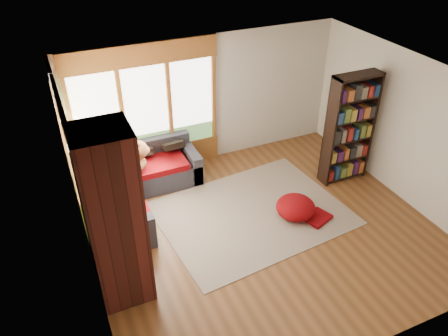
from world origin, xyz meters
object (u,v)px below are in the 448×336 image
object	(u,v)px
dog_brindle	(105,183)
pouf	(296,207)
bookshelf	(349,129)
dog_tan	(127,161)
area_rug	(252,213)
brick_chimney	(115,219)
sectional_sofa	(123,188)

from	to	relation	value
dog_brindle	pouf	bearing A→B (deg)	-112.31
bookshelf	dog_tan	world-z (taller)	bookshelf
area_rug	dog_brindle	bearing A→B (deg)	159.53
brick_chimney	bookshelf	world-z (taller)	brick_chimney
brick_chimney	bookshelf	size ratio (longest dim) A/B	1.21
sectional_sofa	dog_tan	xyz separation A→B (m)	(0.16, 0.09, 0.48)
sectional_sofa	pouf	bearing A→B (deg)	-31.15
pouf	sectional_sofa	bearing A→B (deg)	148.61
area_rug	brick_chimney	bearing A→B (deg)	-161.75
bookshelf	dog_brindle	size ratio (longest dim) A/B	2.70
pouf	dog_tan	xyz separation A→B (m)	(-2.47, 1.69, 0.59)
sectional_sofa	dog_brindle	bearing A→B (deg)	-130.47
bookshelf	pouf	distance (m)	1.83
bookshelf	dog_tan	distance (m)	4.08
sectional_sofa	area_rug	size ratio (longest dim) A/B	0.70
dog_tan	dog_brindle	distance (m)	0.69
dog_tan	bookshelf	bearing A→B (deg)	-30.48
sectional_sofa	bookshelf	distance (m)	4.27
sectional_sofa	pouf	xyz separation A→B (m)	(2.63, -1.60, -0.11)
area_rug	pouf	distance (m)	0.77
sectional_sofa	dog_brindle	distance (m)	0.68
dog_tan	dog_brindle	xyz separation A→B (m)	(-0.50, -0.48, -0.03)
sectional_sofa	dog_tan	distance (m)	0.52
area_rug	pouf	size ratio (longest dim) A/B	4.61
brick_chimney	area_rug	xyz separation A→B (m)	(2.42, 0.80, -1.29)
bookshelf	pouf	world-z (taller)	bookshelf
pouf	dog_tan	world-z (taller)	dog_tan
brick_chimney	dog_tan	world-z (taller)	brick_chimney
brick_chimney	sectional_sofa	xyz separation A→B (m)	(0.45, 2.05, -1.00)
sectional_sofa	area_rug	bearing A→B (deg)	-32.08
brick_chimney	dog_brindle	xyz separation A→B (m)	(0.11, 1.66, -0.55)
area_rug	pouf	world-z (taller)	pouf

